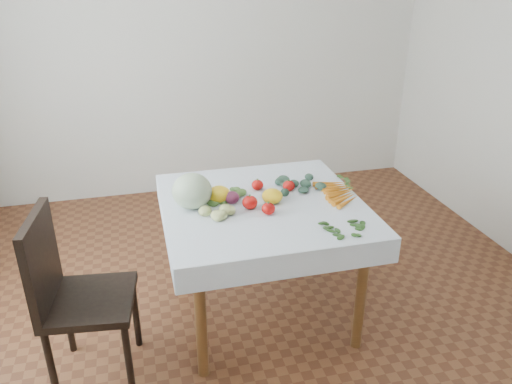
% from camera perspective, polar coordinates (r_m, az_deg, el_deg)
% --- Properties ---
extents(ground, '(4.00, 4.00, 0.00)m').
position_cam_1_polar(ground, '(3.24, 0.70, -13.32)').
color(ground, brown).
extents(back_wall, '(4.00, 0.04, 2.70)m').
position_cam_1_polar(back_wall, '(4.56, -5.96, 16.40)').
color(back_wall, silver).
rests_on(back_wall, ground).
extents(table, '(1.00, 1.00, 0.75)m').
position_cam_1_polar(table, '(2.89, 0.76, -3.04)').
color(table, brown).
rests_on(table, ground).
extents(tablecloth, '(1.12, 1.12, 0.01)m').
position_cam_1_polar(tablecloth, '(2.84, 0.77, -1.26)').
color(tablecloth, white).
rests_on(tablecloth, table).
extents(chair, '(0.48, 0.48, 0.95)m').
position_cam_1_polar(chair, '(2.66, -20.56, -10.28)').
color(chair, black).
rests_on(chair, ground).
extents(cabbage, '(0.29, 0.29, 0.20)m').
position_cam_1_polar(cabbage, '(2.77, -7.32, 0.11)').
color(cabbage, beige).
rests_on(cabbage, tablecloth).
extents(tomato_a, '(0.11, 0.11, 0.08)m').
position_cam_1_polar(tomato_a, '(2.75, -0.71, -1.20)').
color(tomato_a, red).
rests_on(tomato_a, tablecloth).
extents(tomato_b, '(0.08, 0.08, 0.06)m').
position_cam_1_polar(tomato_b, '(2.99, 0.17, 0.82)').
color(tomato_b, red).
rests_on(tomato_b, tablecloth).
extents(tomato_c, '(0.09, 0.09, 0.06)m').
position_cam_1_polar(tomato_c, '(2.98, 3.77, 0.72)').
color(tomato_c, red).
rests_on(tomato_c, tablecloth).
extents(tomato_d, '(0.10, 0.10, 0.07)m').
position_cam_1_polar(tomato_d, '(2.70, 1.42, -1.91)').
color(tomato_d, red).
rests_on(tomato_d, tablecloth).
extents(heirloom_back, '(0.17, 0.17, 0.09)m').
position_cam_1_polar(heirloom_back, '(2.84, -4.24, -0.24)').
color(heirloom_back, yellow).
rests_on(heirloom_back, tablecloth).
extents(heirloom_front, '(0.16, 0.16, 0.08)m').
position_cam_1_polar(heirloom_front, '(2.82, 1.87, -0.47)').
color(heirloom_front, yellow).
rests_on(heirloom_front, tablecloth).
extents(onion_a, '(0.11, 0.11, 0.07)m').
position_cam_1_polar(onion_a, '(2.82, -2.78, -0.64)').
color(onion_a, '#50172F').
rests_on(onion_a, tablecloth).
extents(onion_b, '(0.09, 0.09, 0.07)m').
position_cam_1_polar(onion_b, '(2.81, 1.77, -0.70)').
color(onion_b, '#50172F').
rests_on(onion_b, tablecloth).
extents(tomatillo_cluster, '(0.19, 0.11, 0.05)m').
position_cam_1_polar(tomatillo_cluster, '(2.66, -4.19, -2.52)').
color(tomatillo_cluster, '#BEC672').
rests_on(tomatillo_cluster, tablecloth).
extents(carrot_bunch, '(0.21, 0.36, 0.03)m').
position_cam_1_polar(carrot_bunch, '(2.98, 9.58, 0.04)').
color(carrot_bunch, orange).
rests_on(carrot_bunch, tablecloth).
extents(kale_bunch, '(0.28, 0.27, 0.04)m').
position_cam_1_polar(kale_bunch, '(3.04, 5.25, 0.91)').
color(kale_bunch, '#325242').
rests_on(kale_bunch, tablecloth).
extents(basil_bunch, '(0.21, 0.18, 0.01)m').
position_cam_1_polar(basil_bunch, '(2.60, 10.45, -4.11)').
color(basil_bunch, '#224917').
rests_on(basil_bunch, tablecloth).
extents(dill_bunch, '(0.23, 0.21, 0.03)m').
position_cam_1_polar(dill_bunch, '(2.89, -3.50, -0.51)').
color(dill_bunch, '#486F33').
rests_on(dill_bunch, tablecloth).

